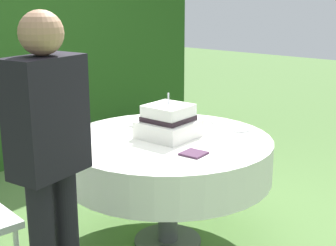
{
  "coord_description": "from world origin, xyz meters",
  "views": [
    {
      "loc": [
        -2.32,
        -1.92,
        1.66
      ],
      "look_at": [
        0.01,
        0.01,
        0.85
      ],
      "focal_mm": 51.49,
      "sensor_mm": 36.0,
      "label": 1
    }
  ],
  "objects_px": {
    "cake_table": "(168,157)",
    "standing_person": "(50,158)",
    "napkin_stack": "(194,153)",
    "wedding_cake": "(168,122)",
    "serving_plate_far": "(137,125)",
    "serving_plate_near": "(220,122)",
    "serving_plate_left": "(240,129)"
  },
  "relations": [
    {
      "from": "wedding_cake",
      "to": "serving_plate_left",
      "type": "relative_size",
      "value": 2.52
    },
    {
      "from": "serving_plate_far",
      "to": "serving_plate_left",
      "type": "distance_m",
      "value": 0.73
    },
    {
      "from": "napkin_stack",
      "to": "wedding_cake",
      "type": "bearing_deg",
      "value": 62.1
    },
    {
      "from": "serving_plate_left",
      "to": "napkin_stack",
      "type": "relative_size",
      "value": 1.03
    },
    {
      "from": "wedding_cake",
      "to": "napkin_stack",
      "type": "xyz_separation_m",
      "value": [
        -0.18,
        -0.34,
        -0.09
      ]
    },
    {
      "from": "cake_table",
      "to": "serving_plate_far",
      "type": "relative_size",
      "value": 11.74
    },
    {
      "from": "wedding_cake",
      "to": "standing_person",
      "type": "height_order",
      "value": "standing_person"
    },
    {
      "from": "cake_table",
      "to": "standing_person",
      "type": "bearing_deg",
      "value": -171.72
    },
    {
      "from": "serving_plate_near",
      "to": "napkin_stack",
      "type": "relative_size",
      "value": 1.02
    },
    {
      "from": "cake_table",
      "to": "napkin_stack",
      "type": "distance_m",
      "value": 0.39
    },
    {
      "from": "serving_plate_left",
      "to": "napkin_stack",
      "type": "height_order",
      "value": "same"
    },
    {
      "from": "serving_plate_near",
      "to": "serving_plate_far",
      "type": "height_order",
      "value": "same"
    },
    {
      "from": "wedding_cake",
      "to": "serving_plate_near",
      "type": "distance_m",
      "value": 0.53
    },
    {
      "from": "serving_plate_left",
      "to": "serving_plate_far",
      "type": "bearing_deg",
      "value": 120.24
    },
    {
      "from": "serving_plate_far",
      "to": "standing_person",
      "type": "height_order",
      "value": "standing_person"
    },
    {
      "from": "serving_plate_far",
      "to": "napkin_stack",
      "type": "bearing_deg",
      "value": -110.07
    },
    {
      "from": "wedding_cake",
      "to": "serving_plate_far",
      "type": "height_order",
      "value": "wedding_cake"
    },
    {
      "from": "serving_plate_near",
      "to": "standing_person",
      "type": "xyz_separation_m",
      "value": [
        -1.59,
        -0.11,
        0.17
      ]
    },
    {
      "from": "cake_table",
      "to": "standing_person",
      "type": "xyz_separation_m",
      "value": [
        -1.04,
        -0.15,
        0.31
      ]
    },
    {
      "from": "serving_plate_near",
      "to": "serving_plate_far",
      "type": "bearing_deg",
      "value": 137.6
    },
    {
      "from": "cake_table",
      "to": "wedding_cake",
      "type": "xyz_separation_m",
      "value": [
        0.03,
        0.02,
        0.23
      ]
    },
    {
      "from": "wedding_cake",
      "to": "serving_plate_left",
      "type": "bearing_deg",
      "value": -32.27
    },
    {
      "from": "serving_plate_left",
      "to": "standing_person",
      "type": "relative_size",
      "value": 0.09
    },
    {
      "from": "wedding_cake",
      "to": "serving_plate_far",
      "type": "relative_size",
      "value": 2.96
    },
    {
      "from": "serving_plate_near",
      "to": "serving_plate_far",
      "type": "distance_m",
      "value": 0.61
    },
    {
      "from": "serving_plate_left",
      "to": "standing_person",
      "type": "xyz_separation_m",
      "value": [
        -1.51,
        0.11,
        0.17
      ]
    },
    {
      "from": "napkin_stack",
      "to": "serving_plate_left",
      "type": "bearing_deg",
      "value": 5.95
    },
    {
      "from": "serving_plate_near",
      "to": "serving_plate_left",
      "type": "xyz_separation_m",
      "value": [
        -0.08,
        -0.22,
        0.0
      ]
    },
    {
      "from": "serving_plate_left",
      "to": "standing_person",
      "type": "bearing_deg",
      "value": 175.8
    },
    {
      "from": "serving_plate_near",
      "to": "serving_plate_far",
      "type": "xyz_separation_m",
      "value": [
        -0.45,
        0.41,
        0.0
      ]
    },
    {
      "from": "cake_table",
      "to": "standing_person",
      "type": "height_order",
      "value": "standing_person"
    },
    {
      "from": "cake_table",
      "to": "serving_plate_left",
      "type": "bearing_deg",
      "value": -29.26
    }
  ]
}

